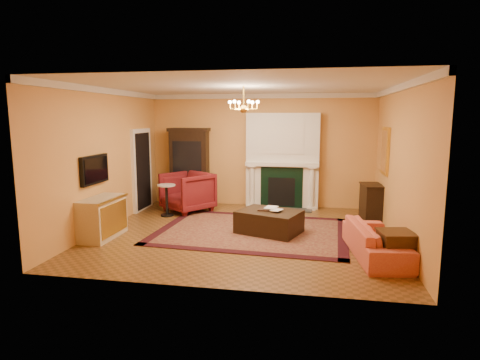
% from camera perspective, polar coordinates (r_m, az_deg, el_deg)
% --- Properties ---
extents(floor, '(6.00, 5.50, 0.02)m').
position_cam_1_polar(floor, '(8.43, 0.50, -7.65)').
color(floor, brown).
rests_on(floor, ground).
extents(ceiling, '(6.00, 5.50, 0.02)m').
position_cam_1_polar(ceiling, '(8.10, 0.53, 13.29)').
color(ceiling, silver).
rests_on(ceiling, wall_back).
extents(wall_back, '(6.00, 0.02, 3.00)m').
position_cam_1_polar(wall_back, '(10.84, 2.97, 4.20)').
color(wall_back, '#D89A4D').
rests_on(wall_back, floor).
extents(wall_front, '(6.00, 0.02, 3.00)m').
position_cam_1_polar(wall_front, '(5.45, -4.37, -0.57)').
color(wall_front, '#D89A4D').
rests_on(wall_front, floor).
extents(wall_left, '(0.02, 5.50, 3.00)m').
position_cam_1_polar(wall_left, '(9.12, -18.49, 2.85)').
color(wall_left, '#D89A4D').
rests_on(wall_left, floor).
extents(wall_right, '(0.02, 5.50, 3.00)m').
position_cam_1_polar(wall_right, '(8.18, 21.79, 2.01)').
color(wall_right, '#D89A4D').
rests_on(wall_right, floor).
extents(fireplace, '(1.90, 0.70, 2.50)m').
position_cam_1_polar(fireplace, '(10.63, 6.04, 2.41)').
color(fireplace, silver).
rests_on(fireplace, wall_back).
extents(crown_molding, '(6.00, 5.50, 0.12)m').
position_cam_1_polar(crown_molding, '(9.04, 1.57, 12.39)').
color(crown_molding, silver).
rests_on(crown_molding, ceiling).
extents(doorway, '(0.08, 1.05, 2.10)m').
position_cam_1_polar(doorway, '(10.67, -13.75, 1.42)').
color(doorway, silver).
rests_on(doorway, wall_left).
extents(tv_panel, '(0.09, 0.95, 0.58)m').
position_cam_1_polar(tv_panel, '(8.59, -19.97, 1.41)').
color(tv_panel, black).
rests_on(tv_panel, wall_left).
extents(gilt_mirror, '(0.06, 0.76, 1.05)m').
position_cam_1_polar(gilt_mirror, '(9.53, 19.93, 3.92)').
color(gilt_mirror, gold).
rests_on(gilt_mirror, wall_right).
extents(chandelier, '(0.63, 0.55, 0.53)m').
position_cam_1_polar(chandelier, '(8.08, 0.52, 10.44)').
color(chandelier, gold).
rests_on(chandelier, ceiling).
extents(oriental_rug, '(4.11, 3.18, 0.02)m').
position_cam_1_polar(oriental_rug, '(8.56, 1.71, -7.26)').
color(oriental_rug, '#420E0F').
rests_on(oriental_rug, floor).
extents(china_cabinet, '(1.03, 0.51, 2.01)m').
position_cam_1_polar(china_cabinet, '(11.04, -7.16, 1.65)').
color(china_cabinet, black).
rests_on(china_cabinet, floor).
extents(wingback_armchair, '(1.46, 1.44, 1.10)m').
position_cam_1_polar(wingback_armchair, '(10.32, -7.49, -1.43)').
color(wingback_armchair, maroon).
rests_on(wingback_armchair, floor).
extents(pedestal_table, '(0.44, 0.44, 0.78)m').
position_cam_1_polar(pedestal_table, '(9.91, -10.38, -2.51)').
color(pedestal_table, black).
rests_on(pedestal_table, floor).
extents(commode, '(0.54, 1.10, 0.82)m').
position_cam_1_polar(commode, '(8.49, -19.00, -5.10)').
color(commode, beige).
rests_on(commode, floor).
extents(coral_sofa, '(0.81, 1.98, 0.75)m').
position_cam_1_polar(coral_sofa, '(7.38, 18.79, -7.45)').
color(coral_sofa, '#CB6840').
rests_on(coral_sofa, floor).
extents(end_table, '(0.57, 0.57, 0.57)m').
position_cam_1_polar(end_table, '(6.98, 21.22, -9.32)').
color(end_table, '#3B2210').
rests_on(end_table, floor).
extents(console_table, '(0.49, 0.76, 0.80)m').
position_cam_1_polar(console_table, '(9.99, 18.18, -3.03)').
color(console_table, black).
rests_on(console_table, floor).
extents(leather_ottoman, '(1.46, 1.26, 0.46)m').
position_cam_1_polar(leather_ottoman, '(8.41, 4.18, -5.91)').
color(leather_ottoman, black).
rests_on(leather_ottoman, oriental_rug).
extents(ottoman_tray, '(0.44, 0.35, 0.03)m').
position_cam_1_polar(ottoman_tray, '(8.42, 4.10, -4.19)').
color(ottoman_tray, black).
rests_on(ottoman_tray, leather_ottoman).
extents(book_a, '(0.24, 0.08, 0.32)m').
position_cam_1_polar(book_a, '(8.45, 3.65, -2.92)').
color(book_a, gray).
rests_on(book_a, ottoman_tray).
extents(book_b, '(0.18, 0.10, 0.26)m').
position_cam_1_polar(book_b, '(8.29, 4.67, -3.40)').
color(book_b, gray).
rests_on(book_b, ottoman_tray).
extents(topiary_left, '(0.17, 0.17, 0.47)m').
position_cam_1_polar(topiary_left, '(10.64, 1.86, 4.05)').
color(topiary_left, gray).
rests_on(topiary_left, fireplace).
extents(topiary_right, '(0.16, 0.16, 0.44)m').
position_cam_1_polar(topiary_right, '(10.54, 8.81, 3.81)').
color(topiary_right, gray).
rests_on(topiary_right, fireplace).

